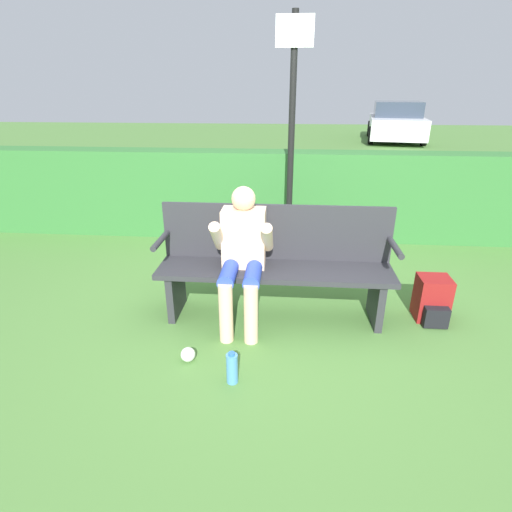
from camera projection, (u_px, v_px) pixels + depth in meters
ground_plane at (274, 316)px, 3.52m from camera, size 40.00×40.00×0.00m
hedge_back at (281, 195)px, 5.22m from camera, size 12.00×0.43×1.12m
park_bench at (275, 262)px, 3.40m from camera, size 1.97×0.45×0.95m
person_seated at (242, 252)px, 3.23m from camera, size 0.49×0.60×1.14m
backpack at (432, 300)px, 3.41m from camera, size 0.26×0.31×0.39m
water_bottle at (232, 368)px, 2.69m from camera, size 0.08×0.08×0.24m
signpost at (292, 126)px, 4.28m from camera, size 0.38×0.09×2.57m
parked_car at (396, 122)px, 14.81m from camera, size 2.47×4.35×1.38m
litter_crumple at (188, 354)px, 2.93m from camera, size 0.11×0.11×0.11m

